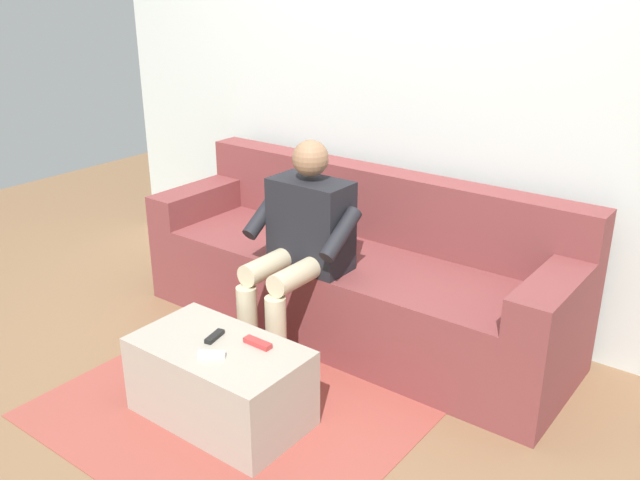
# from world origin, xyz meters

# --- Properties ---
(ground_plane) EXTENTS (8.00, 8.00, 0.00)m
(ground_plane) POSITION_xyz_m (0.00, 0.60, 0.00)
(ground_plane) COLOR #846042
(back_wall) EXTENTS (4.39, 0.06, 2.49)m
(back_wall) POSITION_xyz_m (0.00, -0.59, 1.24)
(back_wall) COLOR silver
(back_wall) RESTS_ON ground
(couch) EXTENTS (2.38, 0.75, 0.85)m
(couch) POSITION_xyz_m (0.00, -0.13, 0.31)
(couch) COLOR brown
(couch) RESTS_ON ground
(coffee_table) EXTENTS (0.76, 0.44, 0.36)m
(coffee_table) POSITION_xyz_m (0.00, 0.91, 0.18)
(coffee_table) COLOR #A89E8E
(coffee_table) RESTS_ON ground
(person_solo_seated) EXTENTS (0.55, 0.54, 1.11)m
(person_solo_seated) POSITION_xyz_m (0.06, 0.26, 0.63)
(person_solo_seated) COLOR black
(person_solo_seated) RESTS_ON ground
(remote_black) EXTENTS (0.06, 0.12, 0.02)m
(remote_black) POSITION_xyz_m (0.05, 0.88, 0.37)
(remote_black) COLOR black
(remote_black) RESTS_ON coffee_table
(remote_red) EXTENTS (0.13, 0.04, 0.02)m
(remote_red) POSITION_xyz_m (-0.14, 0.81, 0.38)
(remote_red) COLOR #B73333
(remote_red) RESTS_ON coffee_table
(remote_white) EXTENTS (0.11, 0.09, 0.02)m
(remote_white) POSITION_xyz_m (-0.05, 0.99, 0.38)
(remote_white) COLOR white
(remote_white) RESTS_ON coffee_table
(floor_rug) EXTENTS (1.58, 1.43, 0.01)m
(floor_rug) POSITION_xyz_m (0.00, 0.79, 0.00)
(floor_rug) COLOR #9E473D
(floor_rug) RESTS_ON ground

